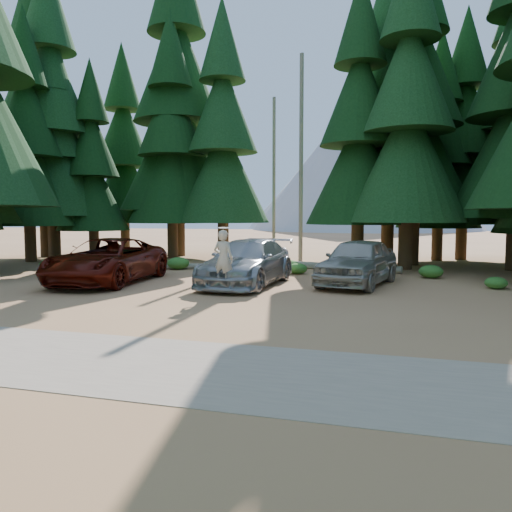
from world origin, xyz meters
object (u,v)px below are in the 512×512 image
object	(u,v)px
red_pickup	(107,261)
log_left	(167,267)
log_mid	(314,266)
silver_minivan_center	(247,262)
frisbee_player	(223,259)
log_right	(345,267)
silver_minivan_right	(358,261)

from	to	relation	value
red_pickup	log_left	distance (m)	5.28
red_pickup	log_mid	size ratio (longest dim) A/B	1.94
silver_minivan_center	frisbee_player	size ratio (longest dim) A/B	2.94
red_pickup	frisbee_player	world-z (taller)	frisbee_player
log_left	log_right	xyz separation A→B (m)	(8.65, 1.84, 0.03)
silver_minivan_center	log_left	size ratio (longest dim) A/B	1.50
red_pickup	silver_minivan_right	xyz separation A→B (m)	(9.75, 2.15, 0.03)
log_left	log_mid	size ratio (longest dim) A/B	1.22
frisbee_player	log_right	size ratio (longest dim) A/B	0.37
red_pickup	silver_minivan_right	bearing A→B (deg)	7.49
silver_minivan_right	log_right	distance (m)	5.07
red_pickup	frisbee_player	xyz separation A→B (m)	(5.55, -1.66, 0.35)
silver_minivan_center	log_left	bearing A→B (deg)	145.55
red_pickup	log_right	bearing A→B (deg)	33.99
log_right	log_mid	bearing A→B (deg)	-178.10
log_left	log_mid	distance (m)	7.40
frisbee_player	log_mid	size ratio (longest dim) A/B	0.62
log_right	silver_minivan_right	bearing A→B (deg)	-64.92
silver_minivan_right	log_mid	distance (m)	5.89
log_mid	log_right	size ratio (longest dim) A/B	0.60
frisbee_player	log_left	xyz separation A→B (m)	(-5.45, 6.88, -1.10)
red_pickup	log_mid	world-z (taller)	red_pickup
silver_minivan_right	log_left	world-z (taller)	silver_minivan_right
red_pickup	silver_minivan_right	world-z (taller)	silver_minivan_right
silver_minivan_center	log_mid	bearing A→B (deg)	79.04
silver_minivan_center	silver_minivan_right	world-z (taller)	silver_minivan_right
red_pickup	log_right	world-z (taller)	red_pickup
silver_minivan_center	frisbee_player	distance (m)	2.70
silver_minivan_right	frisbee_player	xyz separation A→B (m)	(-4.20, -3.81, 0.32)
log_left	log_right	size ratio (longest dim) A/B	0.73
silver_minivan_right	log_left	distance (m)	10.16
silver_minivan_center	log_left	world-z (taller)	silver_minivan_center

